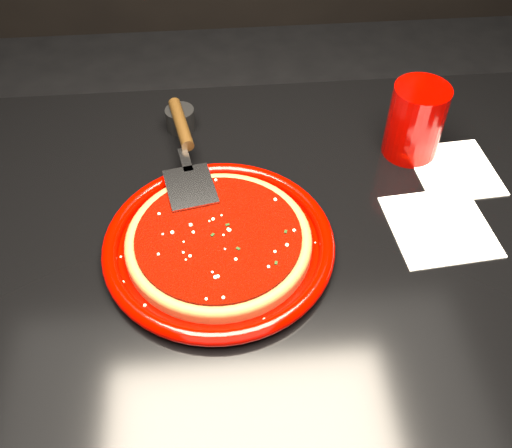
{
  "coord_description": "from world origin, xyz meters",
  "views": [
    {
      "loc": [
        -0.05,
        -0.61,
        1.43
      ],
      "look_at": [
        0.01,
        -0.01,
        0.77
      ],
      "focal_mm": 40.0,
      "sensor_mm": 36.0,
      "label": 1
    }
  ],
  "objects_px": {
    "table": "(253,348)",
    "cup": "(415,121)",
    "ramekin": "(180,119)",
    "plate": "(219,244)",
    "pizza_server": "(186,151)"
  },
  "relations": [
    {
      "from": "plate",
      "to": "ramekin",
      "type": "distance_m",
      "value": 0.31
    },
    {
      "from": "pizza_server",
      "to": "cup",
      "type": "xyz_separation_m",
      "value": [
        0.4,
        0.02,
        0.02
      ]
    },
    {
      "from": "pizza_server",
      "to": "cup",
      "type": "distance_m",
      "value": 0.4
    },
    {
      "from": "pizza_server",
      "to": "plate",
      "type": "bearing_deg",
      "value": -86.99
    },
    {
      "from": "table",
      "to": "cup",
      "type": "bearing_deg",
      "value": 29.09
    },
    {
      "from": "pizza_server",
      "to": "ramekin",
      "type": "relative_size",
      "value": 5.95
    },
    {
      "from": "cup",
      "to": "ramekin",
      "type": "xyz_separation_m",
      "value": [
        -0.41,
        0.1,
        -0.05
      ]
    },
    {
      "from": "table",
      "to": "cup",
      "type": "height_order",
      "value": "cup"
    },
    {
      "from": "pizza_server",
      "to": "cup",
      "type": "bearing_deg",
      "value": -8.52
    },
    {
      "from": "cup",
      "to": "plate",
      "type": "bearing_deg",
      "value": -150.09
    },
    {
      "from": "pizza_server",
      "to": "ramekin",
      "type": "height_order",
      "value": "pizza_server"
    },
    {
      "from": "table",
      "to": "pizza_server",
      "type": "distance_m",
      "value": 0.46
    },
    {
      "from": "pizza_server",
      "to": "cup",
      "type": "height_order",
      "value": "cup"
    },
    {
      "from": "plate",
      "to": "ramekin",
      "type": "relative_size",
      "value": 6.56
    },
    {
      "from": "plate",
      "to": "pizza_server",
      "type": "relative_size",
      "value": 1.1
    }
  ]
}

